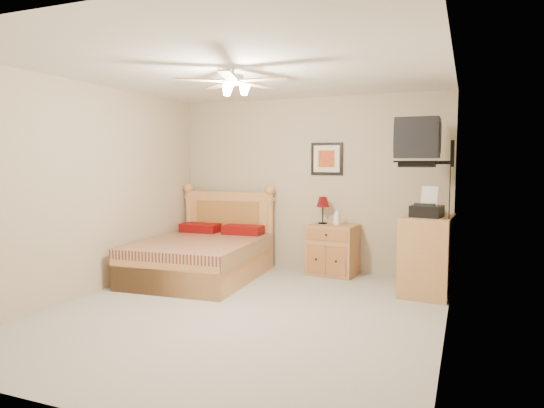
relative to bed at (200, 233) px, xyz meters
The scene contains 17 objects.
floor 1.74m from the bed, 43.56° to the right, with size 4.50×4.50×0.00m, color #A49E94.
ceiling 2.48m from the bed, 43.56° to the right, with size 4.00×4.50×0.04m, color white.
wall_back 1.75m from the bed, 43.81° to the left, with size 4.00×0.04×2.50m, color tan.
wall_front 3.62m from the bed, 70.74° to the right, with size 4.00×0.04×2.50m, color tan.
wall_left 1.53m from the bed, 126.28° to the right, with size 0.04×4.50×2.50m, color tan.
wall_right 3.43m from the bed, 19.41° to the right, with size 0.04×4.50×2.50m, color tan.
bed is the anchor object (origin of this frame).
nightstand 1.85m from the bed, 28.84° to the left, with size 0.65×0.49×0.70m, color #B0723E.
table_lamp 1.75m from the bed, 33.36° to the left, with size 0.21×0.21×0.38m, color #5D090C, non-canonical shape.
lotion_bottle 1.88m from the bed, 26.81° to the left, with size 0.09×0.09×0.23m, color white.
framed_picture 2.08m from the bed, 37.48° to the left, with size 0.46×0.04×0.46m, color black.
dresser 2.93m from the bed, ahead, with size 0.55×0.80×0.94m, color #AC6D42.
fax_machine 2.95m from the bed, ahead, with size 0.33×0.35×0.35m, color black, non-canonical shape.
magazine_lower 2.96m from the bed, 12.47° to the left, with size 0.20×0.27×0.03m, color #ADA38D.
magazine_upper 2.96m from the bed, 12.28° to the left, with size 0.20×0.27×0.02m, color gray.
wall_tv 3.17m from the bed, ahead, with size 0.56×0.46×0.58m, color black, non-canonical shape.
ceiling_fan 2.48m from the bed, 48.26° to the right, with size 1.14×1.14×0.28m, color white, non-canonical shape.
Camera 1 is at (2.15, -4.51, 1.58)m, focal length 32.00 mm.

